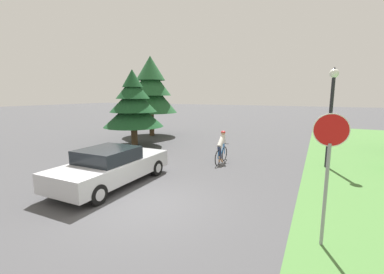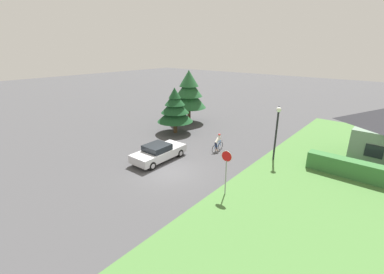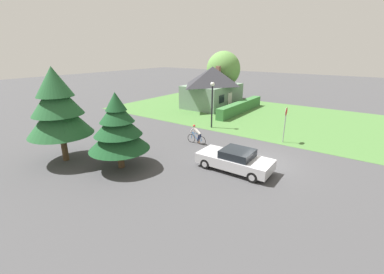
{
  "view_description": "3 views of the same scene",
  "coord_description": "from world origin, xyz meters",
  "px_view_note": "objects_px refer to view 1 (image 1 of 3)",
  "views": [
    {
      "loc": [
        4.36,
        -5.67,
        3.14
      ],
      "look_at": [
        -0.66,
        4.45,
        1.26
      ],
      "focal_mm": 24.0,
      "sensor_mm": 36.0,
      "label": 1
    },
    {
      "loc": [
        11.62,
        -11.6,
        8.32
      ],
      "look_at": [
        -1.11,
        3.78,
        1.32
      ],
      "focal_mm": 24.0,
      "sensor_mm": 36.0,
      "label": 2
    },
    {
      "loc": [
        -14.91,
        -5.21,
        6.83
      ],
      "look_at": [
        -1.04,
        4.71,
        1.05
      ],
      "focal_mm": 24.0,
      "sensor_mm": 36.0,
      "label": 3
    }
  ],
  "objects_px": {
    "sedan_left_lane": "(111,166)",
    "conifer_tall_near": "(133,105)",
    "stop_sign": "(329,155)",
    "cyclist": "(221,148)",
    "conifer_tall_far": "(151,89)",
    "street_lamp": "(332,102)"
  },
  "relations": [
    {
      "from": "sedan_left_lane",
      "to": "conifer_tall_near",
      "type": "height_order",
      "value": "conifer_tall_near"
    },
    {
      "from": "stop_sign",
      "to": "cyclist",
      "type": "bearing_deg",
      "value": -56.0
    },
    {
      "from": "cyclist",
      "to": "conifer_tall_near",
      "type": "xyz_separation_m",
      "value": [
        -6.16,
        1.38,
        1.81
      ]
    },
    {
      "from": "stop_sign",
      "to": "conifer_tall_near",
      "type": "height_order",
      "value": "conifer_tall_near"
    },
    {
      "from": "conifer_tall_near",
      "to": "conifer_tall_far",
      "type": "height_order",
      "value": "conifer_tall_far"
    },
    {
      "from": "sedan_left_lane",
      "to": "stop_sign",
      "type": "xyz_separation_m",
      "value": [
        6.63,
        -0.85,
        1.29
      ]
    },
    {
      "from": "stop_sign",
      "to": "sedan_left_lane",
      "type": "bearing_deg",
      "value": -11.45
    },
    {
      "from": "cyclist",
      "to": "street_lamp",
      "type": "distance_m",
      "value": 5.05
    },
    {
      "from": "conifer_tall_near",
      "to": "stop_sign",
      "type": "bearing_deg",
      "value": -32.95
    },
    {
      "from": "sedan_left_lane",
      "to": "cyclist",
      "type": "relative_size",
      "value": 2.69
    },
    {
      "from": "cyclist",
      "to": "conifer_tall_near",
      "type": "relative_size",
      "value": 0.36
    },
    {
      "from": "sedan_left_lane",
      "to": "street_lamp",
      "type": "xyz_separation_m",
      "value": [
        6.84,
        5.8,
        2.19
      ]
    },
    {
      "from": "sedan_left_lane",
      "to": "conifer_tall_near",
      "type": "distance_m",
      "value": 7.16
    },
    {
      "from": "sedan_left_lane",
      "to": "street_lamp",
      "type": "distance_m",
      "value": 9.23
    },
    {
      "from": "stop_sign",
      "to": "conifer_tall_far",
      "type": "xyz_separation_m",
      "value": [
        -11.72,
        10.52,
        1.63
      ]
    },
    {
      "from": "stop_sign",
      "to": "street_lamp",
      "type": "height_order",
      "value": "street_lamp"
    },
    {
      "from": "street_lamp",
      "to": "conifer_tall_far",
      "type": "bearing_deg",
      "value": 162.05
    },
    {
      "from": "sedan_left_lane",
      "to": "street_lamp",
      "type": "bearing_deg",
      "value": -50.21
    },
    {
      "from": "cyclist",
      "to": "stop_sign",
      "type": "bearing_deg",
      "value": -142.94
    },
    {
      "from": "street_lamp",
      "to": "conifer_tall_far",
      "type": "distance_m",
      "value": 12.55
    },
    {
      "from": "street_lamp",
      "to": "sedan_left_lane",
      "type": "bearing_deg",
      "value": -139.68
    },
    {
      "from": "cyclist",
      "to": "conifer_tall_far",
      "type": "bearing_deg",
      "value": 54.38
    }
  ]
}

